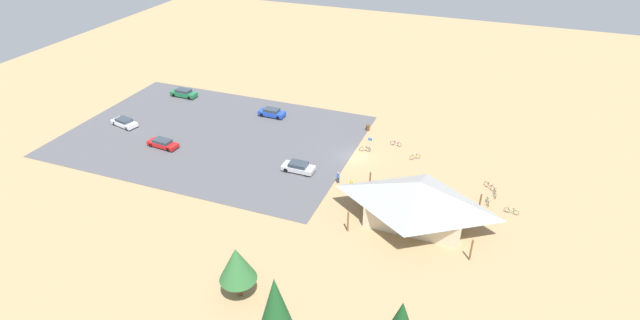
% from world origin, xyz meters
% --- Properties ---
extents(ground, '(160.00, 160.00, 0.00)m').
position_xyz_m(ground, '(0.00, 0.00, 0.00)').
color(ground, '#9E7F56').
rests_on(ground, ground).
extents(parking_lot_asphalt, '(43.23, 30.20, 0.05)m').
position_xyz_m(parking_lot_asphalt, '(22.01, 1.61, 0.03)').
color(parking_lot_asphalt, '#4C4C51').
rests_on(parking_lot_asphalt, ground).
extents(bike_pavilion, '(13.86, 9.32, 5.43)m').
position_xyz_m(bike_pavilion, '(-11.07, 11.71, 3.15)').
color(bike_pavilion, beige).
rests_on(bike_pavilion, ground).
extents(trash_bin, '(0.60, 0.60, 0.90)m').
position_xyz_m(trash_bin, '(0.49, -8.56, 0.45)').
color(trash_bin, brown).
rests_on(trash_bin, ground).
extents(lot_sign, '(0.56, 0.08, 2.20)m').
position_xyz_m(lot_sign, '(-1.58, -2.38, 1.41)').
color(lot_sign, '#99999E').
rests_on(lot_sign, ground).
extents(pine_midwest, '(2.76, 2.76, 7.75)m').
position_xyz_m(pine_midwest, '(-3.69, 33.16, 5.12)').
color(pine_midwest, brown).
rests_on(pine_midwest, ground).
extents(pine_center, '(3.57, 3.57, 5.70)m').
position_xyz_m(pine_center, '(2.22, 29.09, 3.88)').
color(pine_center, brown).
rests_on(pine_center, ground).
extents(bicycle_yellow_yard_center, '(1.27, 1.15, 0.82)m').
position_xyz_m(bicycle_yellow_yard_center, '(-8.16, -2.39, 0.38)').
color(bicycle_yellow_yard_center, black).
rests_on(bicycle_yellow_yard_center, ground).
extents(bicycle_teal_edge_south, '(0.52, 1.68, 0.76)m').
position_xyz_m(bicycle_teal_edge_south, '(-18.63, 5.12, 0.35)').
color(bicycle_teal_edge_south, black).
rests_on(bicycle_teal_edge_south, ground).
extents(bicycle_green_yard_left, '(1.70, 0.48, 0.78)m').
position_xyz_m(bicycle_green_yard_left, '(-21.41, 6.12, 0.35)').
color(bicycle_green_yard_left, black).
rests_on(bicycle_green_yard_left, ground).
extents(bicycle_white_near_sign, '(0.48, 1.78, 0.86)m').
position_xyz_m(bicycle_white_near_sign, '(-19.31, 2.98, 0.38)').
color(bicycle_white_near_sign, black).
rests_on(bicycle_white_near_sign, ground).
extents(bicycle_red_yard_front, '(1.36, 1.17, 0.82)m').
position_xyz_m(bicycle_red_yard_front, '(-18.49, 1.55, 0.38)').
color(bicycle_red_yard_front, black).
rests_on(bicycle_red_yard_front, ground).
extents(bicycle_purple_mid_cluster, '(1.70, 0.48, 0.80)m').
position_xyz_m(bicycle_purple_mid_cluster, '(-4.76, -5.25, 0.36)').
color(bicycle_purple_mid_cluster, black).
rests_on(bicycle_purple_mid_cluster, ground).
extents(bicycle_silver_near_porch, '(1.63, 0.57, 0.82)m').
position_xyz_m(bicycle_silver_near_porch, '(-1.01, -2.03, 0.37)').
color(bicycle_silver_near_porch, black).
rests_on(bicycle_silver_near_porch, ground).
extents(car_silver_by_curb, '(4.35, 1.88, 1.32)m').
position_xyz_m(car_silver_by_curb, '(5.77, 6.43, 0.71)').
color(car_silver_by_curb, '#BCBCC1').
rests_on(car_silver_by_curb, parking_lot_asphalt).
extents(car_red_back_corner, '(4.80, 2.11, 1.23)m').
position_xyz_m(car_red_back_corner, '(26.81, 7.33, 0.67)').
color(car_red_back_corner, red).
rests_on(car_red_back_corner, parking_lot_asphalt).
extents(car_white_end_stall, '(4.70, 2.79, 1.26)m').
position_xyz_m(car_white_end_stall, '(36.60, 3.76, 0.69)').
color(car_white_end_stall, white).
rests_on(car_white_end_stall, parking_lot_asphalt).
extents(car_green_inner_stall, '(4.79, 1.86, 1.40)m').
position_xyz_m(car_green_inner_stall, '(34.52, -9.40, 0.75)').
color(car_green_inner_stall, '#1E6B3D').
rests_on(car_green_inner_stall, parking_lot_asphalt).
extents(car_blue_aisle_side, '(4.37, 1.82, 1.36)m').
position_xyz_m(car_blue_aisle_side, '(16.49, -7.69, 0.74)').
color(car_blue_aisle_side, '#1E42B2').
rests_on(car_blue_aisle_side, parking_lot_asphalt).
extents(visitor_near_lot, '(0.36, 0.37, 1.78)m').
position_xyz_m(visitor_near_lot, '(-2.25, 8.28, 0.94)').
color(visitor_near_lot, '#2D3347').
rests_on(visitor_near_lot, ground).
extents(visitor_by_pavilion, '(0.39, 0.36, 1.63)m').
position_xyz_m(visitor_by_pavilion, '(-0.10, 7.12, 0.85)').
color(visitor_by_pavilion, '#2D3347').
rests_on(visitor_by_pavilion, ground).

